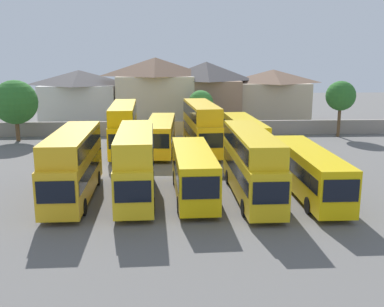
% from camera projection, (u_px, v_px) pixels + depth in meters
% --- Properties ---
extents(ground, '(140.00, 140.00, 0.00)m').
position_uv_depth(ground, '(185.00, 147.00, 49.50)').
color(ground, '#605E5B').
extents(depot_boundary_wall, '(56.00, 0.50, 1.80)m').
position_uv_depth(depot_boundary_wall, '(183.00, 128.00, 56.56)').
color(depot_boundary_wall, gray).
rests_on(depot_boundary_wall, ground).
extents(bus_1, '(2.81, 11.08, 4.76)m').
position_uv_depth(bus_1, '(73.00, 162.00, 31.20)').
color(bus_1, gold).
rests_on(bus_1, ground).
extents(bus_2, '(2.89, 10.82, 4.85)m').
position_uv_depth(bus_2, '(136.00, 161.00, 31.30)').
color(bus_2, yellow).
rests_on(bus_2, ground).
extents(bus_3, '(2.91, 10.56, 3.43)m').
position_uv_depth(bus_3, '(193.00, 171.00, 31.68)').
color(bus_3, yellow).
rests_on(bus_3, ground).
extents(bus_4, '(2.63, 11.80, 4.75)m').
position_uv_depth(bus_4, '(251.00, 161.00, 31.48)').
color(bus_4, gold).
rests_on(bus_4, ground).
extents(bus_5, '(2.56, 11.96, 3.37)m').
position_uv_depth(bus_5, '(310.00, 170.00, 31.97)').
color(bus_5, yellow).
rests_on(bus_5, ground).
extents(bus_6, '(2.93, 11.94, 4.98)m').
position_uv_depth(bus_6, '(124.00, 125.00, 46.48)').
color(bus_6, '#E3B00A').
rests_on(bus_6, ground).
extents(bus_7, '(3.09, 11.74, 3.37)m').
position_uv_depth(bus_7, '(161.00, 134.00, 46.74)').
color(bus_7, yellow).
rests_on(bus_7, ground).
extents(bus_8, '(3.49, 11.63, 5.07)m').
position_uv_depth(bus_8, '(202.00, 125.00, 46.62)').
color(bus_8, gold).
rests_on(bus_8, ground).
extents(bus_9, '(3.15, 12.10, 3.37)m').
position_uv_depth(bus_9, '(244.00, 133.00, 47.17)').
color(bus_9, yellow).
rests_on(bus_9, ground).
extents(house_terrace_left, '(11.19, 7.75, 7.81)m').
position_uv_depth(house_terrace_left, '(80.00, 96.00, 65.59)').
color(house_terrace_left, silver).
rests_on(house_terrace_left, ground).
extents(house_terrace_centre, '(11.38, 6.80, 9.62)m').
position_uv_depth(house_terrace_centre, '(156.00, 91.00, 64.22)').
color(house_terrace_centre, beige).
rests_on(house_terrace_centre, ground).
extents(house_terrace_right, '(10.00, 7.53, 9.00)m').
position_uv_depth(house_terrace_right, '(206.00, 93.00, 65.09)').
color(house_terrace_right, '#9E7A60').
rests_on(house_terrace_right, ground).
extents(house_terrace_far_right, '(10.55, 7.24, 7.86)m').
position_uv_depth(house_terrace_far_right, '(272.00, 96.00, 66.35)').
color(house_terrace_far_right, '#C6B293').
rests_on(house_terrace_far_right, ground).
extents(tree_left_of_lot, '(3.30, 3.30, 5.46)m').
position_uv_depth(tree_left_of_lot, '(201.00, 103.00, 58.49)').
color(tree_left_of_lot, brown).
rests_on(tree_left_of_lot, ground).
extents(tree_behind_wall, '(3.63, 3.63, 6.89)m').
position_uv_depth(tree_behind_wall, '(341.00, 96.00, 54.64)').
color(tree_behind_wall, brown).
rests_on(tree_behind_wall, ground).
extents(tree_right_of_lot, '(5.14, 5.14, 7.17)m').
position_uv_depth(tree_right_of_lot, '(15.00, 102.00, 51.89)').
color(tree_right_of_lot, brown).
rests_on(tree_right_of_lot, ground).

